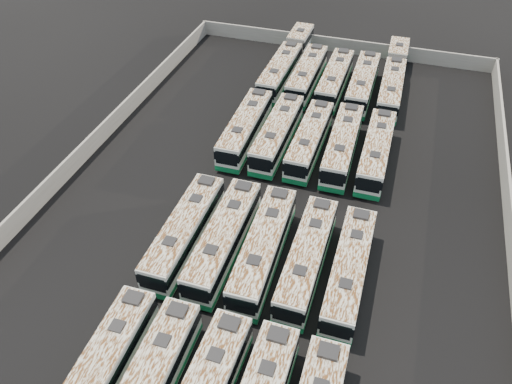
# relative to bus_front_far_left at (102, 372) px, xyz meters

# --- Properties ---
(ground) EXTENTS (140.00, 140.00, 0.00)m
(ground) POSITION_rel_bus_front_far_left_xyz_m (6.09, 22.72, -1.84)
(ground) COLOR black
(ground) RESTS_ON ground
(perimeter_wall) EXTENTS (45.20, 73.20, 2.20)m
(perimeter_wall) POSITION_rel_bus_front_far_left_xyz_m (6.09, 22.72, -0.74)
(perimeter_wall) COLOR slate
(perimeter_wall) RESTS_ON ground
(bus_front_far_left) EXTENTS (2.99, 12.83, 3.60)m
(bus_front_far_left) POSITION_rel_bus_front_far_left_xyz_m (0.00, 0.00, 0.00)
(bus_front_far_left) COLOR silver
(bus_front_far_left) RESTS_ON ground
(bus_midfront_far_left) EXTENTS (2.78, 13.09, 3.69)m
(bus_midfront_far_left) POSITION_rel_bus_front_far_left_xyz_m (-0.02, 14.33, 0.05)
(bus_midfront_far_left) COLOR silver
(bus_midfront_far_left) RESTS_ON ground
(bus_midfront_left) EXTENTS (2.84, 13.33, 3.76)m
(bus_midfront_left) POSITION_rel_bus_front_far_left_xyz_m (3.67, 14.49, 0.08)
(bus_midfront_left) COLOR silver
(bus_midfront_left) RESTS_ON ground
(bus_midfront_center) EXTENTS (3.16, 13.40, 3.76)m
(bus_midfront_center) POSITION_rel_bus_front_far_left_xyz_m (7.35, 14.50, 0.08)
(bus_midfront_center) COLOR silver
(bus_midfront_center) RESTS_ON ground
(bus_midfront_right) EXTENTS (2.78, 12.88, 3.63)m
(bus_midfront_right) POSITION_rel_bus_front_far_left_xyz_m (11.24, 14.58, 0.01)
(bus_midfront_right) COLOR silver
(bus_midfront_right) RESTS_ON ground
(bus_midfront_far_right) EXTENTS (2.73, 12.77, 3.60)m
(bus_midfront_far_right) POSITION_rel_bus_front_far_left_xyz_m (14.92, 14.37, -0.00)
(bus_midfront_far_right) COLOR silver
(bus_midfront_far_right) RESTS_ON ground
(bus_midback_far_left) EXTENTS (3.03, 13.32, 3.74)m
(bus_midback_far_left) POSITION_rel_bus_front_far_left_xyz_m (-0.15, 31.87, 0.07)
(bus_midback_far_left) COLOR silver
(bus_midback_far_left) RESTS_ON ground
(bus_midback_left) EXTENTS (2.91, 13.23, 3.72)m
(bus_midback_left) POSITION_rel_bus_front_far_left_xyz_m (3.68, 31.96, 0.06)
(bus_midback_left) COLOR silver
(bus_midback_left) RESTS_ON ground
(bus_midback_center) EXTENTS (2.87, 12.84, 3.61)m
(bus_midback_center) POSITION_rel_bus_front_far_left_xyz_m (7.45, 31.89, 0.00)
(bus_midback_center) COLOR silver
(bus_midback_center) RESTS_ON ground
(bus_midback_right) EXTENTS (3.02, 13.20, 3.71)m
(bus_midback_right) POSITION_rel_bus_front_far_left_xyz_m (11.16, 31.95, 0.06)
(bus_midback_right) COLOR silver
(bus_midback_right) RESTS_ON ground
(bus_midback_far_right) EXTENTS (2.77, 12.96, 3.65)m
(bus_midback_far_right) POSITION_rel_bus_front_far_left_xyz_m (14.89, 31.93, 0.03)
(bus_midback_far_right) COLOR silver
(bus_midback_far_right) RESTS_ON ground
(bus_back_far_left) EXTENTS (3.07, 20.57, 3.73)m
(bus_back_far_left) POSITION_rel_bus_front_far_left_xyz_m (0.02, 49.84, 0.06)
(bus_back_far_left) COLOR silver
(bus_back_far_left) RESTS_ON ground
(bus_back_left) EXTENTS (2.88, 13.26, 3.73)m
(bus_back_left) POSITION_rel_bus_front_far_left_xyz_m (3.67, 46.58, 0.07)
(bus_back_left) COLOR silver
(bus_back_left) RESTS_ON ground
(bus_back_center) EXTENTS (2.87, 13.06, 3.68)m
(bus_back_center) POSITION_rel_bus_front_far_left_xyz_m (7.49, 46.55, 0.04)
(bus_back_center) COLOR silver
(bus_back_center) RESTS_ON ground
(bus_back_right) EXTENTS (2.85, 13.32, 3.75)m
(bus_back_right) POSITION_rel_bus_front_far_left_xyz_m (11.22, 46.49, 0.08)
(bus_back_right) COLOR silver
(bus_back_right) RESTS_ON ground
(bus_back_far_right) EXTENTS (3.06, 19.91, 3.60)m
(bus_back_far_right) POSITION_rel_bus_front_far_left_xyz_m (14.90, 49.71, -0.00)
(bus_back_far_right) COLOR silver
(bus_back_far_right) RESTS_ON ground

